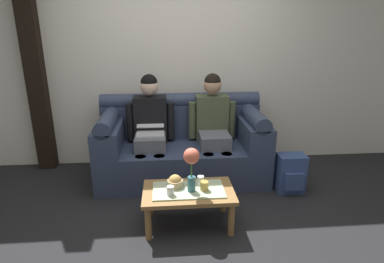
{
  "coord_description": "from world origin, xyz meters",
  "views": [
    {
      "loc": [
        -0.18,
        -2.41,
        1.75
      ],
      "look_at": [
        0.08,
        0.76,
        0.69
      ],
      "focal_mm": 30.11,
      "sensor_mm": 36.0,
      "label": 1
    }
  ],
  "objects": [
    {
      "name": "cup_near_left",
      "position": [
        0.12,
        0.21,
        0.4
      ],
      "size": [
        0.06,
        0.06,
        0.09
      ],
      "primitive_type": "cylinder",
      "color": "white",
      "rests_on": "coffee_table"
    },
    {
      "name": "cup_near_right",
      "position": [
        0.14,
        0.12,
        0.4
      ],
      "size": [
        0.07,
        0.07,
        0.08
      ],
      "primitive_type": "cylinder",
      "color": "gold",
      "rests_on": "coffee_table"
    },
    {
      "name": "coffee_table",
      "position": [
        0.0,
        0.14,
        0.3
      ],
      "size": [
        0.81,
        0.49,
        0.36
      ],
      "color": "olive",
      "rests_on": "ground_plane"
    },
    {
      "name": "couch",
      "position": [
        -0.0,
        1.17,
        0.38
      ],
      "size": [
        1.93,
        0.88,
        0.96
      ],
      "color": "#2D3851",
      "rests_on": "ground_plane"
    },
    {
      "name": "timber_pillar",
      "position": [
        -1.71,
        1.58,
        1.45
      ],
      "size": [
        0.2,
        0.2,
        2.9
      ],
      "primitive_type": "cube",
      "color": "black",
      "rests_on": "ground_plane"
    },
    {
      "name": "cup_far_center",
      "position": [
        -0.16,
        0.06,
        0.4
      ],
      "size": [
        0.06,
        0.06,
        0.08
      ],
      "primitive_type": "cylinder",
      "color": "silver",
      "rests_on": "coffee_table"
    },
    {
      "name": "backpack_right",
      "position": [
        1.15,
        0.66,
        0.21
      ],
      "size": [
        0.29,
        0.25,
        0.43
      ],
      "color": "#33477A",
      "rests_on": "ground_plane"
    },
    {
      "name": "snack_bowl",
      "position": [
        -0.12,
        0.2,
        0.4
      ],
      "size": [
        0.14,
        0.14,
        0.12
      ],
      "color": "tan",
      "rests_on": "coffee_table"
    },
    {
      "name": "flower_vase",
      "position": [
        0.02,
        0.11,
        0.64
      ],
      "size": [
        0.14,
        0.14,
        0.4
      ],
      "color": "#336672",
      "rests_on": "coffee_table"
    },
    {
      "name": "back_wall_patterned",
      "position": [
        0.0,
        1.7,
        1.45
      ],
      "size": [
        6.0,
        0.12,
        2.9
      ],
      "primitive_type": "cube",
      "color": "silver",
      "rests_on": "ground_plane"
    },
    {
      "name": "person_left",
      "position": [
        -0.36,
        1.17,
        0.66
      ],
      "size": [
        0.56,
        0.67,
        1.22
      ],
      "color": "#595B66",
      "rests_on": "ground_plane"
    },
    {
      "name": "person_right",
      "position": [
        0.36,
        1.17,
        0.66
      ],
      "size": [
        0.56,
        0.67,
        1.22
      ],
      "color": "#595B66",
      "rests_on": "ground_plane"
    },
    {
      "name": "ground_plane",
      "position": [
        0.0,
        0.0,
        0.0
      ],
      "size": [
        14.0,
        14.0,
        0.0
      ],
      "primitive_type": "plane",
      "color": "black"
    }
  ]
}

